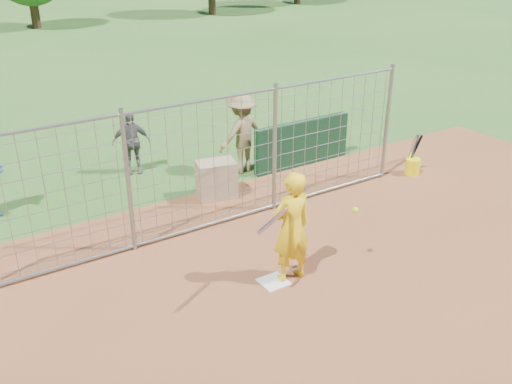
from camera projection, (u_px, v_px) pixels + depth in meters
ground at (267, 277)px, 9.40m from camera, size 100.00×100.00×0.00m
home_plate at (274, 282)px, 9.24m from camera, size 0.43×0.43×0.02m
dugout_wall at (302, 143)px, 13.57m from camera, size 2.60×0.20×1.10m
batter at (291, 227)px, 8.96m from camera, size 0.70×0.48×1.89m
bystander_b at (131, 143)px, 13.06m from camera, size 0.94×0.59×1.48m
bystander_c at (242, 133)px, 13.05m from camera, size 1.29×0.85×1.87m
equipment_bin at (216, 180)px, 12.00m from camera, size 0.91×0.73×0.80m
equipment_in_play at (295, 218)px, 8.48m from camera, size 2.07×0.46×0.37m
bucket_with_bats at (413, 164)px, 13.18m from camera, size 0.34×0.38×0.97m
backstop_fence at (207, 167)px, 10.39m from camera, size 9.08×0.08×2.60m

